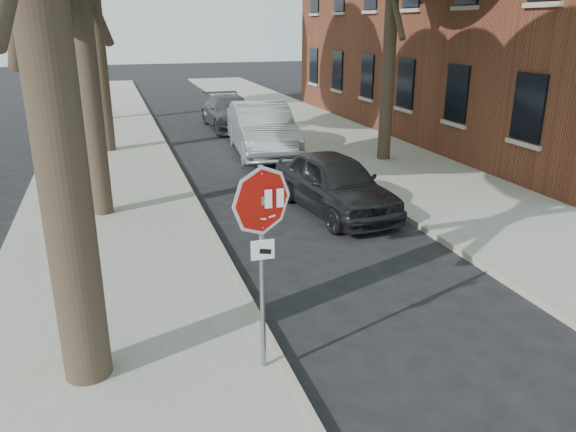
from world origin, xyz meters
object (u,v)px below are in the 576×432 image
at_px(car_b, 262,129).
at_px(car_c, 230,112).
at_px(stop_sign, 262,231).
at_px(car_a, 335,183).

height_order(car_b, car_c, car_b).
bearing_deg(car_b, car_c, 95.21).
distance_m(stop_sign, car_b, 12.85).
bearing_deg(car_a, stop_sign, -126.42).
xyz_separation_m(car_b, car_c, (0.00, 5.21, -0.18)).
bearing_deg(stop_sign, car_b, 75.06).
relative_size(car_a, car_c, 0.87).
relative_size(car_a, car_b, 0.79).
xyz_separation_m(car_a, car_c, (0.00, 11.76, -0.02)).
bearing_deg(car_c, car_b, -90.51).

